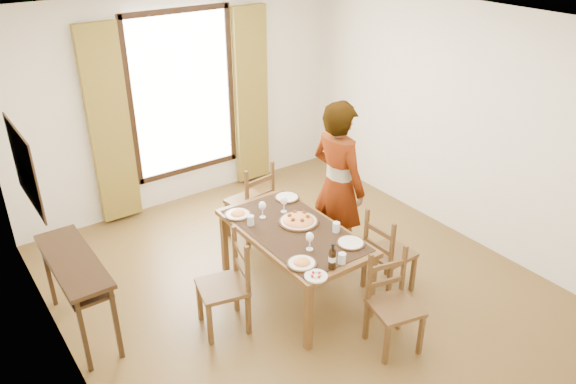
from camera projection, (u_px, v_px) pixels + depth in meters
ground at (297, 285)px, 5.93m from camera, size 5.00×5.00×0.00m
room_shell at (290, 146)px, 5.31m from camera, size 4.60×5.10×2.74m
console_table at (74, 269)px, 5.01m from camera, size 0.38×1.20×0.80m
dining_table at (294, 236)px, 5.51m from camera, size 0.87×1.61×0.76m
chair_west at (226, 287)px, 5.16m from camera, size 0.51×0.51×0.96m
chair_north at (251, 204)px, 6.56m from camera, size 0.50×0.50×1.00m
chair_south at (393, 306)px, 4.96m from camera, size 0.49×0.49×0.92m
chair_east at (388, 255)px, 5.66m from camera, size 0.42×0.42×0.93m
man at (338, 186)px, 5.91m from camera, size 0.79×0.61×1.88m
plate_sw at (302, 262)px, 4.94m from camera, size 0.27×0.27×0.05m
plate_se at (351, 242)px, 5.24m from camera, size 0.27×0.27×0.05m
plate_nw at (238, 213)px, 5.71m from camera, size 0.27×0.27×0.05m
plate_ne at (287, 196)px, 6.04m from camera, size 0.27×0.27×0.05m
pasta_platter at (299, 218)px, 5.57m from camera, size 0.40×0.40×0.10m
caprese_plate at (316, 275)px, 4.78m from camera, size 0.20×0.20×0.04m
wine_glass_a at (310, 241)px, 5.12m from camera, size 0.08×0.08×0.18m
wine_glass_b at (284, 204)px, 5.75m from camera, size 0.08×0.08×0.18m
wine_glass_c at (262, 210)px, 5.64m from camera, size 0.08×0.08×0.18m
tumbler_a at (336, 227)px, 5.42m from camera, size 0.07×0.07×0.10m
tumbler_b at (251, 220)px, 5.54m from camera, size 0.07×0.07×0.10m
tumbler_c at (342, 258)px, 4.95m from camera, size 0.07×0.07×0.10m
wine_bottle at (332, 256)px, 4.85m from camera, size 0.07×0.07×0.25m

